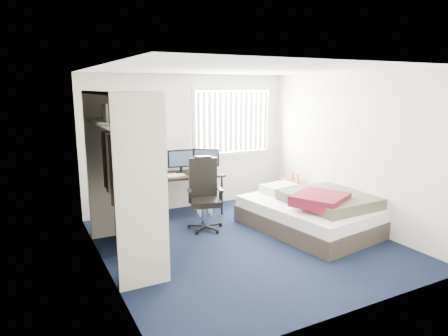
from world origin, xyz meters
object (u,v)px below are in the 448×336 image
office_chair (204,201)px  bed (313,212)px  nightstand (293,184)px  desk (180,172)px

office_chair → bed: 1.77m
nightstand → desk: bearing=164.3°
desk → nightstand: 2.19m
nightstand → bed: size_ratio=0.35×
bed → nightstand: bearing=67.5°
office_chair → bed: size_ratio=0.52×
desk → bed: size_ratio=0.69×
desk → office_chair: (0.07, -0.89, -0.32)m
desk → nightstand: size_ratio=2.01×
office_chair → nightstand: size_ratio=1.49×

